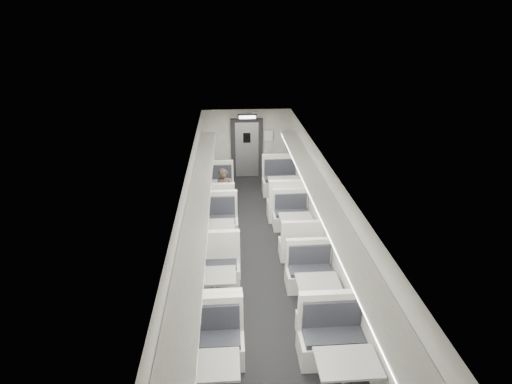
{
  "coord_description": "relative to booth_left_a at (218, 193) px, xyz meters",
  "views": [
    {
      "loc": [
        -0.62,
        -7.33,
        5.36
      ],
      "look_at": [
        0.03,
        1.85,
        1.21
      ],
      "focal_mm": 28.0,
      "sensor_mm": 36.0,
      "label": 1
    }
  ],
  "objects": [
    {
      "name": "window_a",
      "position": [
        -0.49,
        -0.32,
        0.99
      ],
      "size": [
        0.02,
        1.18,
        0.84
      ],
      "primitive_type": "cube",
      "color": "black",
      "rests_on": "room"
    },
    {
      "name": "booth_right_d",
      "position": [
        2.0,
        -6.93,
        0.04
      ],
      "size": [
        1.11,
        2.24,
        1.2
      ],
      "color": "#A7A89E",
      "rests_on": "room"
    },
    {
      "name": "booth_left_a",
      "position": [
        0.0,
        0.0,
        0.0
      ],
      "size": [
        1.0,
        2.02,
        1.08
      ],
      "color": "#A7A89E",
      "rests_on": "room"
    },
    {
      "name": "exit_sign",
      "position": [
        1.0,
        1.72,
        1.92
      ],
      "size": [
        0.62,
        0.12,
        0.16
      ],
      "color": "black",
      "rests_on": "room"
    },
    {
      "name": "luggage_rack_right",
      "position": [
        2.24,
        -4.02,
        1.56
      ],
      "size": [
        0.46,
        10.4,
        0.09
      ],
      "color": "#A7A89E",
      "rests_on": "room"
    },
    {
      "name": "booth_left_c",
      "position": [
        0.0,
        -4.67,
        0.02
      ],
      "size": [
        1.06,
        2.16,
        1.15
      ],
      "color": "#A7A89E",
      "rests_on": "room"
    },
    {
      "name": "luggage_rack_left",
      "position": [
        -0.24,
        -4.02,
        1.56
      ],
      "size": [
        0.46,
        10.4,
        0.09
      ],
      "color": "#A7A89E",
      "rests_on": "room"
    },
    {
      "name": "booth_right_b",
      "position": [
        2.0,
        -2.29,
        -0.01
      ],
      "size": [
        0.98,
        1.98,
        1.06
      ],
      "color": "#A7A89E",
      "rests_on": "room"
    },
    {
      "name": "booth_left_b",
      "position": [
        0.0,
        -2.73,
        0.04
      ],
      "size": [
        1.1,
        2.24,
        1.2
      ],
      "color": "#A7A89E",
      "rests_on": "room"
    },
    {
      "name": "booth_right_c",
      "position": [
        2.0,
        -4.92,
        -0.0
      ],
      "size": [
        0.99,
        2.0,
        1.07
      ],
      "color": "#A7A89E",
      "rests_on": "room"
    },
    {
      "name": "booth_left_d",
      "position": [
        0.0,
        -6.82,
        0.03
      ],
      "size": [
        1.07,
        2.18,
        1.17
      ],
      "color": "#A7A89E",
      "rests_on": "room"
    },
    {
      "name": "passenger",
      "position": [
        0.21,
        -0.76,
        0.35
      ],
      "size": [
        0.57,
        0.43,
        1.42
      ],
      "primitive_type": "imported",
      "rotation": [
        0.0,
        0.0,
        0.18
      ],
      "color": "black",
      "rests_on": "room"
    },
    {
      "name": "vestibule_door",
      "position": [
        1.0,
        2.21,
        0.68
      ],
      "size": [
        1.1,
        0.13,
        2.1
      ],
      "color": "black",
      "rests_on": "room"
    },
    {
      "name": "room",
      "position": [
        1.0,
        -3.72,
        0.84
      ],
      "size": [
        3.24,
        12.24,
        2.64
      ],
      "color": "black",
      "rests_on": "ground"
    },
    {
      "name": "window_b",
      "position": [
        -0.49,
        -2.52,
        0.99
      ],
      "size": [
        0.02,
        1.18,
        0.84
      ],
      "primitive_type": "cube",
      "color": "black",
      "rests_on": "room"
    },
    {
      "name": "window_c",
      "position": [
        -0.49,
        -4.72,
        0.99
      ],
      "size": [
        0.02,
        1.18,
        0.84
      ],
      "primitive_type": "cube",
      "color": "black",
      "rests_on": "room"
    },
    {
      "name": "booth_right_a",
      "position": [
        2.0,
        -0.17,
        0.06
      ],
      "size": [
        1.16,
        2.34,
        1.25
      ],
      "color": "#A7A89E",
      "rests_on": "room"
    },
    {
      "name": "window_d",
      "position": [
        -0.49,
        -6.92,
        0.99
      ],
      "size": [
        0.02,
        1.18,
        0.84
      ],
      "primitive_type": "cube",
      "color": "black",
      "rests_on": "room"
    },
    {
      "name": "wall_notice",
      "position": [
        1.75,
        2.2,
        1.14
      ],
      "size": [
        0.32,
        0.02,
        0.4
      ],
      "primitive_type": "cube",
      "color": "silver",
      "rests_on": "room"
    }
  ]
}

